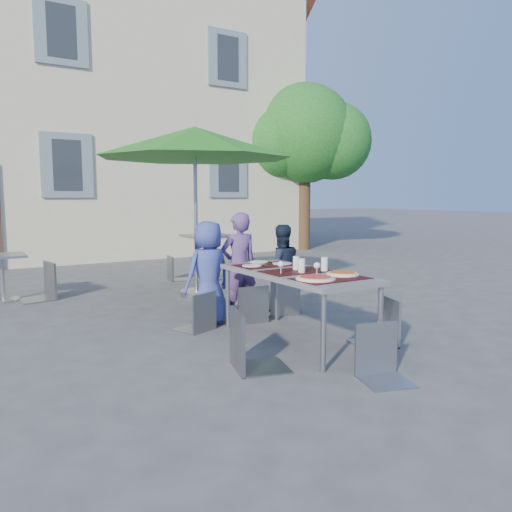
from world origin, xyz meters
TOP-DOWN VIEW (x-y plane):
  - ground at (0.00, 0.00)m, footprint 90.00×90.00m
  - building at (-0.00, 11.50)m, footprint 13.60×8.20m
  - tree at (6.55, 7.54)m, footprint 3.60×3.00m
  - dining_table at (0.75, 0.05)m, footprint 0.80×1.85m
  - pizza_near_left at (0.59, -0.49)m, footprint 0.37×0.37m
  - pizza_near_right at (0.98, -0.41)m, footprint 0.32×0.32m
  - glassware at (0.80, -0.06)m, footprint 0.55×0.46m
  - place_settings at (0.76, 0.66)m, footprint 0.65×0.47m
  - child_0 at (0.31, 1.19)m, footprint 0.66×0.48m
  - child_1 at (0.76, 1.25)m, footprint 0.50×0.34m
  - child_2 at (1.40, 1.26)m, footprint 0.63×0.47m
  - chair_0 at (0.07, 0.98)m, footprint 0.48×0.49m
  - chair_1 at (0.78, 1.00)m, footprint 0.44×0.45m
  - chair_2 at (1.34, 1.12)m, footprint 0.49×0.49m
  - chair_3 at (-0.10, -0.42)m, footprint 0.56×0.56m
  - chair_4 at (1.46, -0.48)m, footprint 0.52×0.51m
  - chair_5 at (0.73, -1.19)m, footprint 0.49×0.49m
  - patio_umbrella at (0.88, 2.75)m, footprint 2.88×2.88m
  - cafe_table_0 at (-1.66, 3.96)m, footprint 0.64×0.64m
  - bg_chair_r_0 at (-1.14, 3.80)m, footprint 0.54×0.53m
  - cafe_table_1 at (1.70, 4.04)m, footprint 0.78×0.78m
  - bg_chair_l_1 at (1.20, 4.36)m, footprint 0.42×0.42m
  - bg_chair_r_1 at (2.69, 4.58)m, footprint 0.49×0.49m

SIDE VIEW (x-z plane):
  - ground at x=0.00m, z-range 0.00..0.00m
  - cafe_table_0 at x=-1.66m, z-range 0.10..0.79m
  - chair_0 at x=0.07m, z-range 0.07..0.91m
  - bg_chair_l_1 at x=1.20m, z-range 0.07..0.91m
  - bg_chair_r_1 at x=2.69m, z-range 0.07..0.91m
  - chair_5 at x=0.73m, z-range 0.07..0.94m
  - chair_1 at x=0.78m, z-range 0.07..0.94m
  - chair_2 at x=1.34m, z-range 0.07..0.96m
  - chair_4 at x=1.46m, z-range 0.08..0.99m
  - child_2 at x=1.40m, z-range 0.00..1.16m
  - chair_3 at x=-0.10m, z-range 0.09..1.11m
  - cafe_table_1 at x=1.70m, z-range 0.19..1.02m
  - child_0 at x=0.31m, z-range 0.00..1.24m
  - bg_chair_r_0 at x=-1.14m, z-range 0.10..1.14m
  - child_1 at x=0.76m, z-range 0.00..1.33m
  - dining_table at x=0.75m, z-range 0.32..1.07m
  - place_settings at x=0.76m, z-range 0.76..0.77m
  - pizza_near_right at x=0.98m, z-range 0.75..0.78m
  - pizza_near_left at x=0.59m, z-range 0.75..0.78m
  - glassware at x=0.80m, z-range 0.75..0.90m
  - patio_umbrella at x=0.88m, z-range 1.02..3.57m
  - tree at x=6.55m, z-range 0.90..5.60m
  - building at x=0.00m, z-range -0.70..10.40m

